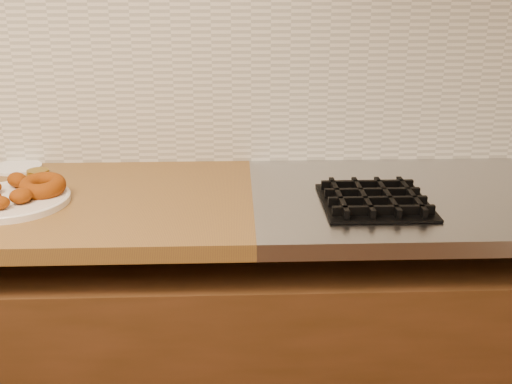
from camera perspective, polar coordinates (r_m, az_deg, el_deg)
wall_back at (r=1.82m, az=-17.40°, el=16.57°), size 4.00×0.02×2.70m
base_cabinet at (r=1.85m, az=-16.65°, el=-15.48°), size 3.60×0.60×0.77m
stovetop at (r=1.70m, az=22.13°, el=-0.51°), size 1.30×0.62×0.04m
backsplash at (r=1.82m, az=-17.00°, el=11.85°), size 3.60×0.02×0.60m
burner_grates at (r=1.61m, az=22.57°, el=-0.49°), size 0.91×0.26×0.03m
donut_plate at (r=1.59m, az=-22.14°, el=-0.77°), size 0.27×0.27×0.02m
ring_donut at (r=1.59m, az=-19.68°, el=0.58°), size 0.14×0.14×0.05m
tub_lid at (r=1.88m, az=-21.80°, el=2.20°), size 0.16×0.16×0.01m
brass_jar_lid at (r=1.81m, az=-20.07°, el=1.83°), size 0.07×0.07×0.01m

